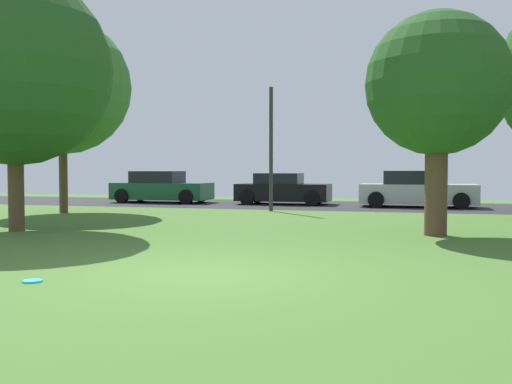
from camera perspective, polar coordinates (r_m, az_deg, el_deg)
ground_plane at (r=8.47m, az=-5.53°, el=-8.17°), size 44.00×44.00×0.00m
road_strip at (r=24.00m, az=8.35°, el=-1.35°), size 44.00×6.40×0.01m
maple_tree_near at (r=13.82m, az=17.81°, el=10.22°), size 3.29×3.29×5.15m
oak_tree_left at (r=21.19m, az=-18.96°, el=10.05°), size 4.76×4.76×6.82m
maple_tree_far at (r=15.39m, az=-23.21°, el=11.31°), size 4.76×4.76×6.38m
frisbee_disc at (r=8.39m, az=-21.62°, el=-8.34°), size 0.27×0.27×0.03m
parked_car_green at (r=26.23m, az=-9.54°, el=0.39°), size 4.44×2.03×1.44m
parked_car_black at (r=24.65m, az=2.69°, el=0.22°), size 4.02×1.93×1.35m
parked_car_silver at (r=23.69m, az=15.87°, el=0.15°), size 4.54×2.04×1.46m
street_lamp_post at (r=20.59m, az=1.53°, el=4.32°), size 0.14×0.14×4.50m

